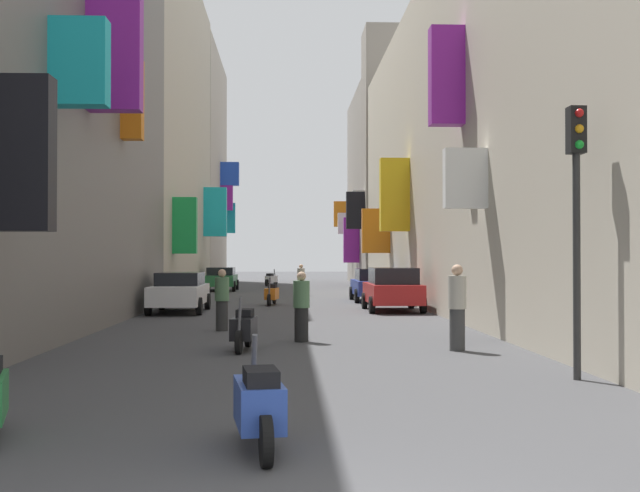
# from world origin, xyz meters

# --- Properties ---
(ground_plane) EXTENTS (140.00, 140.00, 0.00)m
(ground_plane) POSITION_xyz_m (0.00, 30.00, 0.00)
(ground_plane) COLOR #424244
(building_left_mid_a) EXTENTS (7.36, 19.11, 17.05)m
(building_left_mid_a) POSITION_xyz_m (-7.99, 36.44, 8.52)
(building_left_mid_a) COLOR #BCB29E
(building_left_mid_a) RESTS_ON ground
(building_left_mid_c) EXTENTS (7.38, 13.84, 16.80)m
(building_left_mid_c) POSITION_xyz_m (-7.99, 53.08, 8.39)
(building_left_mid_c) COLOR #B2A899
(building_left_mid_c) RESTS_ON ground
(building_right_near) EXTENTS (7.37, 43.51, 12.47)m
(building_right_near) POSITION_xyz_m (7.99, 21.75, 6.23)
(building_right_near) COLOR #BCB29E
(building_right_near) RESTS_ON ground
(building_right_mid_b) EXTENTS (7.19, 3.23, 16.93)m
(building_right_mid_b) POSITION_xyz_m (7.98, 46.28, 8.45)
(building_right_mid_b) COLOR gray
(building_right_mid_b) RESTS_ON ground
(building_right_mid_c) EXTENTS (7.35, 12.10, 14.12)m
(building_right_mid_c) POSITION_xyz_m (7.99, 53.94, 7.05)
(building_right_mid_c) COLOR gray
(building_right_mid_c) RESTS_ON ground
(parked_car_white) EXTENTS (1.87, 4.33, 1.40)m
(parked_car_white) POSITION_xyz_m (-3.83, 23.08, 0.75)
(parked_car_white) COLOR white
(parked_car_white) RESTS_ON ground
(parked_car_blue) EXTENTS (2.01, 4.10, 1.44)m
(parked_car_blue) POSITION_xyz_m (3.84, 29.58, 0.76)
(parked_car_blue) COLOR navy
(parked_car_blue) RESTS_ON ground
(parked_car_green) EXTENTS (1.88, 4.25, 1.35)m
(parked_car_green) POSITION_xyz_m (-3.87, 40.94, 0.72)
(parked_car_green) COLOR #236638
(parked_car_green) RESTS_ON ground
(parked_car_red) EXTENTS (1.95, 3.93, 1.57)m
(parked_car_red) POSITION_xyz_m (3.77, 23.35, 0.81)
(parked_car_red) COLOR #B21E1E
(parked_car_red) RESTS_ON ground
(scooter_orange) EXTENTS (0.59, 1.99, 1.13)m
(scooter_orange) POSITION_xyz_m (-0.66, 27.06, 0.46)
(scooter_orange) COLOR orange
(scooter_orange) RESTS_ON ground
(scooter_silver) EXTENTS (0.48, 1.84, 1.13)m
(scooter_silver) POSITION_xyz_m (-3.77, 28.06, 0.46)
(scooter_silver) COLOR #ADADB2
(scooter_silver) RESTS_ON ground
(scooter_white) EXTENTS (0.85, 1.88, 1.13)m
(scooter_white) POSITION_xyz_m (-1.09, 48.17, 0.46)
(scooter_white) COLOR silver
(scooter_white) RESTS_ON ground
(scooter_blue) EXTENTS (0.58, 1.80, 1.13)m
(scooter_blue) POSITION_xyz_m (-0.34, 3.16, 0.46)
(scooter_blue) COLOR #2D4CAD
(scooter_blue) RESTS_ON ground
(scooter_black) EXTENTS (0.54, 1.79, 1.13)m
(scooter_black) POSITION_xyz_m (-0.95, 11.64, 0.46)
(scooter_black) COLOR black
(scooter_black) RESTS_ON ground
(pedestrian_crossing) EXTENTS (0.49, 0.49, 1.63)m
(pedestrian_crossing) POSITION_xyz_m (-1.77, 16.04, 0.81)
(pedestrian_crossing) COLOR #2D2D2D
(pedestrian_crossing) RESTS_ON ground
(pedestrian_near_left) EXTENTS (0.40, 0.40, 1.62)m
(pedestrian_near_left) POSITION_xyz_m (0.28, 13.27, 0.80)
(pedestrian_near_left) COLOR black
(pedestrian_near_left) RESTS_ON ground
(pedestrian_near_right) EXTENTS (0.48, 0.48, 1.59)m
(pedestrian_near_right) POSITION_xyz_m (0.67, 35.00, 0.79)
(pedestrian_near_right) COLOR #313131
(pedestrian_near_right) RESTS_ON ground
(pedestrian_mid_street) EXTENTS (0.46, 0.46, 1.80)m
(pedestrian_mid_street) POSITION_xyz_m (3.49, 11.39, 0.90)
(pedestrian_mid_street) COLOR #3C3C3C
(pedestrian_mid_street) RESTS_ON ground
(traffic_light_near_corner) EXTENTS (0.26, 0.34, 4.35)m
(traffic_light_near_corner) POSITION_xyz_m (4.55, 7.49, 2.96)
(traffic_light_near_corner) COLOR #2D2D2D
(traffic_light_near_corner) RESTS_ON ground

